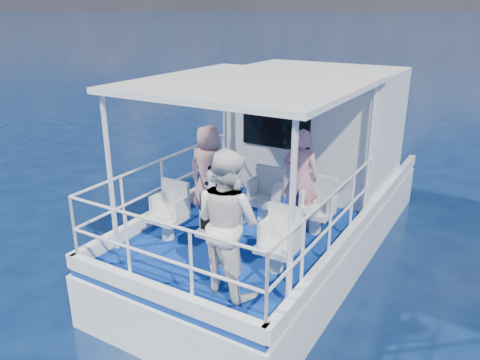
% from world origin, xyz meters
% --- Properties ---
extents(ground, '(2000.00, 2000.00, 0.00)m').
position_xyz_m(ground, '(0.00, 0.00, 0.00)').
color(ground, '#08173D').
rests_on(ground, ground).
extents(hull, '(3.00, 7.00, 1.60)m').
position_xyz_m(hull, '(0.00, 1.00, 0.00)').
color(hull, white).
rests_on(hull, ground).
extents(deck, '(2.90, 6.90, 0.10)m').
position_xyz_m(deck, '(0.00, 1.00, 0.85)').
color(deck, navy).
rests_on(deck, hull).
extents(cabin, '(2.85, 2.00, 2.20)m').
position_xyz_m(cabin, '(0.00, 2.30, 2.00)').
color(cabin, white).
rests_on(cabin, deck).
extents(canopy, '(3.00, 3.20, 0.08)m').
position_xyz_m(canopy, '(0.00, -0.20, 3.14)').
color(canopy, white).
rests_on(canopy, cabin).
extents(canopy_posts, '(2.77, 2.97, 2.20)m').
position_xyz_m(canopy_posts, '(0.00, -0.25, 2.00)').
color(canopy_posts, white).
rests_on(canopy_posts, deck).
extents(railings, '(2.84, 3.59, 1.00)m').
position_xyz_m(railings, '(0.00, -0.58, 1.40)').
color(railings, white).
rests_on(railings, deck).
extents(seat_port_fwd, '(0.48, 0.46, 0.38)m').
position_xyz_m(seat_port_fwd, '(-0.90, 0.20, 1.09)').
color(seat_port_fwd, silver).
rests_on(seat_port_fwd, deck).
extents(seat_center_fwd, '(0.48, 0.46, 0.38)m').
position_xyz_m(seat_center_fwd, '(0.00, 0.20, 1.09)').
color(seat_center_fwd, silver).
rests_on(seat_center_fwd, deck).
extents(seat_stbd_fwd, '(0.48, 0.46, 0.38)m').
position_xyz_m(seat_stbd_fwd, '(0.90, 0.20, 1.09)').
color(seat_stbd_fwd, silver).
rests_on(seat_stbd_fwd, deck).
extents(seat_port_aft, '(0.48, 0.46, 0.38)m').
position_xyz_m(seat_port_aft, '(-0.90, -1.10, 1.09)').
color(seat_port_aft, silver).
rests_on(seat_port_aft, deck).
extents(seat_center_aft, '(0.48, 0.46, 0.38)m').
position_xyz_m(seat_center_aft, '(0.00, -1.10, 1.09)').
color(seat_center_aft, silver).
rests_on(seat_center_aft, deck).
extents(seat_stbd_aft, '(0.48, 0.46, 0.38)m').
position_xyz_m(seat_stbd_aft, '(0.90, -1.10, 1.09)').
color(seat_stbd_aft, silver).
rests_on(seat_stbd_aft, deck).
extents(passenger_port_fwd, '(0.58, 0.44, 1.45)m').
position_xyz_m(passenger_port_fwd, '(-1.00, 0.14, 1.63)').
color(passenger_port_fwd, '#EBA098').
rests_on(passenger_port_fwd, deck).
extents(passenger_stbd_fwd, '(0.62, 0.46, 1.55)m').
position_xyz_m(passenger_stbd_fwd, '(0.57, 0.34, 1.68)').
color(passenger_stbd_fwd, '#C78093').
rests_on(passenger_stbd_fwd, deck).
extents(passenger_stbd_aft, '(1.00, 0.86, 1.78)m').
position_xyz_m(passenger_stbd_aft, '(0.57, -1.76, 1.79)').
color(passenger_stbd_aft, white).
rests_on(passenger_stbd_aft, deck).
extents(backpack_port, '(0.29, 0.16, 0.38)m').
position_xyz_m(backpack_port, '(-0.92, 0.16, 1.47)').
color(backpack_port, black).
rests_on(backpack_port, seat_port_fwd).
extents(backpack_center, '(0.35, 0.20, 0.52)m').
position_xyz_m(backpack_center, '(-0.04, -1.13, 1.54)').
color(backpack_center, black).
rests_on(backpack_center, seat_center_aft).
extents(compact_camera, '(0.11, 0.06, 0.06)m').
position_xyz_m(compact_camera, '(-0.94, 0.15, 1.69)').
color(compact_camera, black).
rests_on(compact_camera, backpack_port).
extents(panda, '(0.24, 0.20, 0.37)m').
position_xyz_m(panda, '(-0.04, -1.10, 1.99)').
color(panda, white).
rests_on(panda, backpack_center).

